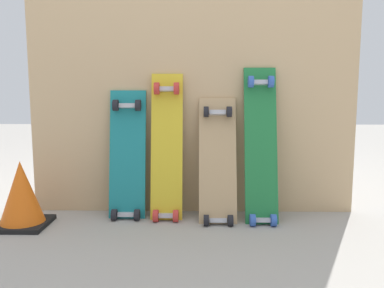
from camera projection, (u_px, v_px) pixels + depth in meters
The scene contains 7 objects.
ground_plane at pixel (192, 214), 2.33m from camera, with size 12.00×12.00×0.00m, color #9E9991.
plywood_wall_panel at pixel (192, 90), 2.30m from camera, with size 1.87×0.04×1.43m, color tan.
skateboard_teal at pixel (127, 160), 2.25m from camera, with size 0.20×0.21×0.78m.
skateboard_yellow at pixel (167, 152), 2.23m from camera, with size 0.18×0.23×0.87m.
skateboard_natural at pixel (218, 166), 2.20m from camera, with size 0.21×0.29×0.74m.
skateboard_green at pixel (261, 150), 2.19m from camera, with size 0.18×0.29×0.90m.
traffic_cone at pixel (22, 195), 2.10m from camera, with size 0.26×0.26×0.35m.
Camera 1 is at (0.04, -2.25, 0.72)m, focal length 37.59 mm.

